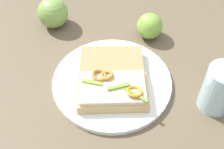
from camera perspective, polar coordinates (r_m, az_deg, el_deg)
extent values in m
plane|color=brown|center=(0.71, 0.00, -1.73)|extent=(2.00, 2.00, 0.00)
cylinder|color=white|center=(0.70, 0.00, -1.41)|extent=(0.28, 0.28, 0.01)
cube|color=tan|center=(0.66, 0.12, -3.41)|extent=(0.18, 0.17, 0.02)
cube|color=#F4DFC7|center=(0.65, 0.12, -2.50)|extent=(0.17, 0.15, 0.01)
torus|color=#B07A30|center=(0.66, -2.48, -0.18)|extent=(0.05, 0.05, 0.02)
torus|color=#C38024|center=(0.63, 4.29, -3.30)|extent=(0.05, 0.05, 0.02)
torus|color=#B97E35|center=(0.66, -0.95, -0.16)|extent=(0.03, 0.03, 0.01)
cube|color=#8EB339|center=(0.65, -3.86, -1.47)|extent=(0.04, 0.02, 0.01)
cube|color=#7AAC38|center=(0.64, 1.24, -2.34)|extent=(0.04, 0.04, 0.01)
cube|color=#71A43C|center=(0.63, 4.67, -3.96)|extent=(0.06, 0.01, 0.01)
cube|color=tan|center=(0.72, -0.11, 2.32)|extent=(0.17, 0.16, 0.03)
sphere|color=#77AA3E|center=(0.81, 7.18, 9.14)|extent=(0.09, 0.09, 0.07)
sphere|color=#77A148|center=(0.85, -11.21, 11.47)|extent=(0.09, 0.09, 0.08)
cylinder|color=silver|center=(0.67, 19.74, -2.59)|extent=(0.07, 0.07, 0.11)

